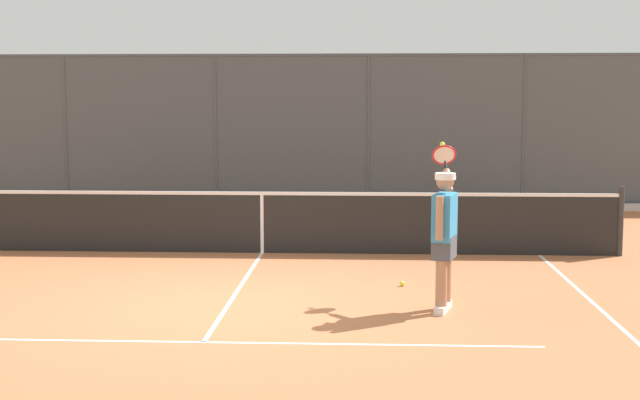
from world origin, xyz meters
The scene contains 6 objects.
ground_plane centered at (0.00, 0.00, 0.00)m, with size 60.00×60.00×0.00m, color #B76B42.
court_line_markings centered at (0.00, 1.86, 0.00)m, with size 8.64×9.25×0.01m.
fence_backdrop centered at (0.00, -9.93, 1.54)m, with size 19.77×1.37×3.36m.
tennis_net centered at (0.00, -3.58, 0.49)m, with size 11.09×0.09×1.07m.
tennis_player centered at (-2.49, 0.05, 0.92)m, with size 0.38×1.36×1.87m.
tennis_ball_by_sideline centered at (-2.08, -1.23, 0.03)m, with size 0.07×0.07×0.07m, color #CCDB33.
Camera 1 is at (-1.57, 9.89, 2.41)m, focal length 49.28 mm.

